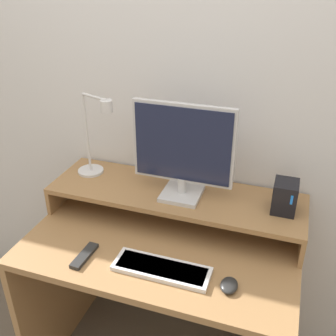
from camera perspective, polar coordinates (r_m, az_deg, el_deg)
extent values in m
cube|color=silver|center=(1.73, 3.20, 9.81)|extent=(6.00, 0.05, 2.50)
cube|color=olive|center=(1.65, -0.86, -10.80)|extent=(1.10, 0.67, 0.03)
cube|color=olive|center=(2.11, -15.24, -15.63)|extent=(0.03, 0.67, 0.74)
cube|color=olive|center=(1.95, -14.38, -2.64)|extent=(0.02, 0.33, 0.11)
cube|color=olive|center=(1.69, 19.05, -8.66)|extent=(0.02, 0.33, 0.11)
cube|color=olive|center=(1.71, 1.03, -3.81)|extent=(1.10, 0.33, 0.02)
cube|color=#BCBCC1|center=(1.67, 2.02, -3.72)|extent=(0.16, 0.17, 0.02)
cylinder|color=#BCBCC1|center=(1.65, 2.05, -2.49)|extent=(0.04, 0.04, 0.07)
cube|color=#B7B7BC|center=(1.57, 2.21, 3.53)|extent=(0.42, 0.02, 0.34)
cube|color=#191E38|center=(1.56, 2.09, 3.37)|extent=(0.39, 0.01, 0.31)
cylinder|color=silver|center=(1.89, -11.13, -0.40)|extent=(0.12, 0.12, 0.01)
cylinder|color=silver|center=(1.81, -11.68, 4.92)|extent=(0.01, 0.01, 0.37)
cylinder|color=silver|center=(1.70, -10.67, 10.10)|extent=(0.14, 0.06, 0.01)
cylinder|color=silver|center=(1.65, -8.91, 8.87)|extent=(0.05, 0.05, 0.05)
cube|color=black|center=(1.61, 16.60, -4.00)|extent=(0.09, 0.11, 0.13)
cube|color=#1972F2|center=(1.56, 17.50, -4.47)|extent=(0.01, 0.00, 0.04)
cube|color=silver|center=(1.50, -0.94, -14.44)|extent=(0.36, 0.12, 0.02)
cube|color=#AFAFB3|center=(1.50, -0.94, -14.29)|extent=(0.33, 0.10, 0.01)
ellipsoid|color=black|center=(1.45, 8.85, -16.47)|extent=(0.06, 0.08, 0.03)
cube|color=black|center=(1.59, -12.03, -12.34)|extent=(0.05, 0.15, 0.02)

